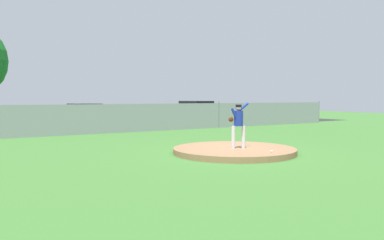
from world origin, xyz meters
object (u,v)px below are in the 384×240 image
at_px(baseball, 271,151).
at_px(parked_car_charcoal, 196,113).
at_px(parked_car_white, 85,116).
at_px(pitcher_youth, 238,121).

xyz_separation_m(baseball, parked_car_charcoal, (7.59, 16.18, 0.60)).
distance_m(parked_car_white, parked_car_charcoal, 8.91).
height_order(baseball, parked_car_charcoal, parked_car_charcoal).
relative_size(parked_car_white, parked_car_charcoal, 0.99).
bearing_deg(baseball, parked_car_charcoal, 64.85).
height_order(baseball, parked_car_white, parked_car_white).
bearing_deg(pitcher_youth, baseball, -77.28).
distance_m(baseball, parked_car_charcoal, 17.88).
relative_size(baseball, parked_car_charcoal, 0.02).
bearing_deg(parked_car_white, parked_car_charcoal, 1.38).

